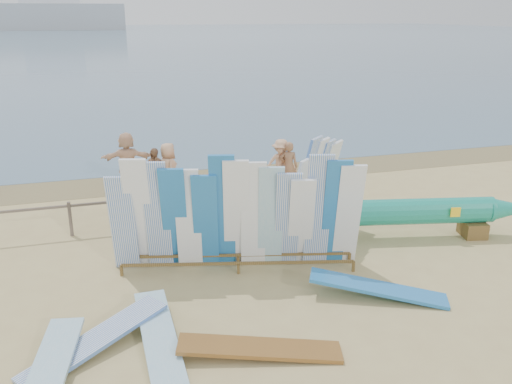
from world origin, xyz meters
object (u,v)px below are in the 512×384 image
object	(u,v)px
beachgoer_4	(155,174)
beachgoer_9	(281,164)
flat_board_e	(97,349)
beach_chair_left	(198,207)
vendor_table	(275,242)
flat_board_d	(377,298)
flat_board_c	(260,355)
outrigger_canoe	(398,213)
stroller	(253,186)
side_surfboard_rack	(312,190)
flat_board_b	(160,345)
beachgoer_6	(168,170)
beachgoer_5	(127,160)
main_surfboard_rack	(238,218)
beach_chair_right	(211,198)
beachgoer_7	(289,166)

from	to	relation	value
beachgoer_4	beachgoer_9	size ratio (longest dim) A/B	0.98
flat_board_e	beach_chair_left	xyz separation A→B (m)	(2.82, 5.73, 0.25)
vendor_table	flat_board_d	size ratio (longest dim) A/B	0.45
flat_board_d	flat_board_c	distance (m)	3.01
outrigger_canoe	stroller	world-z (taller)	stroller
side_surfboard_rack	beach_chair_left	xyz separation A→B (m)	(-2.47, 2.19, -0.94)
flat_board_b	beach_chair_left	world-z (taller)	beach_chair_left
side_surfboard_rack	beachgoer_9	world-z (taller)	side_surfboard_rack
beachgoer_6	stroller	bearing A→B (deg)	-124.21
side_surfboard_rack	beachgoer_5	size ratio (longest dim) A/B	1.48
vendor_table	flat_board_e	size ratio (longest dim) A/B	0.45
main_surfboard_rack	flat_board_e	distance (m)	3.95
outrigger_canoe	beachgoer_5	size ratio (longest dim) A/B	3.97
beach_chair_right	beachgoer_9	distance (m)	2.75
side_surfboard_rack	beachgoer_4	distance (m)	5.27
outrigger_canoe	beachgoer_7	distance (m)	4.58
flat_board_b	vendor_table	bearing A→B (deg)	41.42
flat_board_c	beachgoer_9	distance (m)	8.98
flat_board_b	flat_board_c	distance (m)	1.72
flat_board_d	beachgoer_4	world-z (taller)	beachgoer_4
beachgoer_5	flat_board_c	bearing A→B (deg)	103.79
flat_board_e	beachgoer_7	xyz separation A→B (m)	(5.99, 7.16, 0.79)
flat_board_e	beach_chair_left	world-z (taller)	beach_chair_left
main_surfboard_rack	flat_board_d	distance (m)	3.29
main_surfboard_rack	side_surfboard_rack	xyz separation A→B (m)	(2.25, 1.33, -0.01)
flat_board_b	beach_chair_left	bearing A→B (deg)	72.19
side_surfboard_rack	beachgoer_9	xyz separation A→B (m)	(0.52, 3.86, -0.39)
main_surfboard_rack	beach_chair_left	world-z (taller)	main_surfboard_rack
main_surfboard_rack	flat_board_b	bearing A→B (deg)	-115.98
flat_board_b	beachgoer_9	distance (m)	9.00
stroller	outrigger_canoe	bearing A→B (deg)	-33.02
vendor_table	beachgoer_4	xyz separation A→B (m)	(-2.12, 5.01, 0.38)
stroller	beachgoer_6	xyz separation A→B (m)	(-2.34, 1.17, 0.38)
flat_board_e	beachgoer_9	bearing A→B (deg)	107.75
beachgoer_4	beachgoer_6	bearing A→B (deg)	-3.92
flat_board_e	beachgoer_7	bearing A→B (deg)	106.00
vendor_table	beachgoer_7	distance (m)	5.07
beach_chair_right	beachgoer_5	world-z (taller)	beachgoer_5
beachgoer_9	beachgoer_6	xyz separation A→B (m)	(-3.52, 0.29, 0.02)
stroller	beachgoer_7	distance (m)	1.53
beachgoer_5	beachgoer_6	bearing A→B (deg)	137.75
beach_chair_left	beachgoer_7	world-z (taller)	beachgoer_7
main_surfboard_rack	beachgoer_6	world-z (taller)	main_surfboard_rack
beachgoer_4	beachgoer_6	distance (m)	0.47
beachgoer_5	beachgoer_7	bearing A→B (deg)	165.25
beachgoer_9	flat_board_e	bearing A→B (deg)	-119.30
flat_board_c	beachgoer_9	bearing A→B (deg)	-5.03
flat_board_d	flat_board_e	distance (m)	5.37
beach_chair_right	beachgoer_6	bearing A→B (deg)	89.58
main_surfboard_rack	stroller	size ratio (longest dim) A/B	4.79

